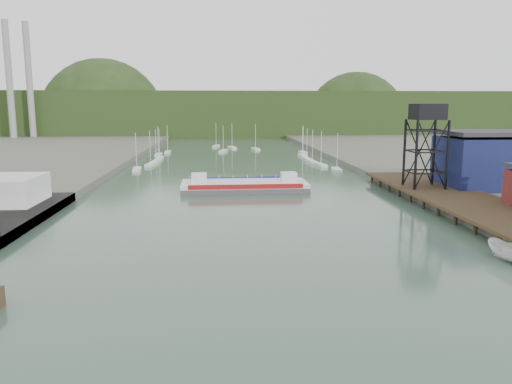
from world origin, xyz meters
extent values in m
plane|color=#2E473A|center=(0.00, 0.00, 0.00)|extent=(600.00, 600.00, 0.00)
cube|color=black|center=(37.00, 45.00, 1.90)|extent=(14.00, 70.00, 0.50)
cylinder|color=black|center=(31.00, 45.00, 0.80)|extent=(0.60, 0.60, 2.20)
cylinder|color=black|center=(43.00, 45.00, 0.80)|extent=(0.60, 0.60, 2.20)
cylinder|color=black|center=(32.00, 55.00, 8.65)|extent=(0.50, 0.50, 13.00)
cylinder|color=black|center=(38.00, 55.00, 8.65)|extent=(0.50, 0.50, 13.00)
cylinder|color=black|center=(32.00, 61.00, 8.65)|extent=(0.50, 0.50, 13.00)
cylinder|color=black|center=(38.00, 61.00, 8.65)|extent=(0.50, 0.50, 13.00)
cube|color=black|center=(35.00, 58.00, 16.65)|extent=(5.50, 5.50, 3.00)
cube|color=#0C0E35|center=(50.00, 60.00, 6.60)|extent=(20.00, 14.00, 10.00)
cube|color=#2D2D33|center=(50.00, 60.00, 12.50)|extent=(20.50, 14.50, 0.80)
cube|color=silver|center=(-27.54, 103.89, 0.35)|extent=(2.67, 7.65, 0.90)
cube|color=silver|center=(-25.28, 115.30, 0.35)|extent=(2.81, 7.67, 0.90)
cube|color=silver|center=(-24.71, 124.17, 0.35)|extent=(2.35, 7.59, 0.90)
cube|color=silver|center=(-24.81, 134.09, 0.35)|extent=(2.01, 7.50, 0.90)
cube|color=silver|center=(-26.64, 146.33, 0.35)|extent=(2.00, 7.50, 0.90)
cube|color=silver|center=(-24.32, 156.17, 0.35)|extent=(2.16, 7.54, 0.90)
cube|color=silver|center=(27.56, 99.03, 0.35)|extent=(2.53, 7.62, 0.90)
cube|color=silver|center=(25.46, 110.51, 0.35)|extent=(2.76, 7.67, 0.90)
cube|color=silver|center=(24.46, 119.29, 0.35)|extent=(2.22, 7.56, 0.90)
cube|color=silver|center=(24.27, 128.28, 0.35)|extent=(2.18, 7.54, 0.90)
cube|color=silver|center=(24.67, 139.38, 0.35)|extent=(2.46, 7.61, 0.90)
cube|color=silver|center=(26.78, 150.99, 0.35)|extent=(2.48, 7.61, 0.90)
cube|color=silver|center=(-3.16, 160.00, 0.35)|extent=(3.78, 7.76, 0.90)
cube|color=silver|center=(10.04, 168.00, 0.35)|extent=(3.31, 7.74, 0.90)
cube|color=silver|center=(0.66, 176.00, 0.35)|extent=(3.76, 7.76, 0.90)
cube|color=silver|center=(-6.11, 184.00, 0.35)|extent=(3.40, 7.74, 0.90)
cylinder|color=gray|center=(-110.00, 230.00, 30.00)|extent=(3.20, 3.20, 60.00)
cylinder|color=gray|center=(-102.00, 235.00, 30.00)|extent=(3.20, 3.20, 60.00)
cube|color=#203216|center=(0.00, 300.00, 12.00)|extent=(500.00, 120.00, 28.00)
sphere|color=#203216|center=(-80.00, 300.00, 8.00)|extent=(80.00, 80.00, 80.00)
sphere|color=#203216|center=(90.00, 310.00, 6.00)|extent=(70.00, 70.00, 70.00)
cube|color=#49494B|center=(0.59, 69.01, 0.53)|extent=(26.62, 11.08, 1.06)
cube|color=silver|center=(0.59, 69.01, 1.48)|extent=(26.62, 11.08, 0.85)
cube|color=#9F1216|center=(0.70, 63.68, 1.69)|extent=(23.24, 0.61, 0.95)
cube|color=#181595|center=(0.49, 74.35, 1.69)|extent=(23.24, 0.61, 0.95)
cube|color=silver|center=(-8.91, 68.83, 2.75)|extent=(3.23, 3.23, 2.11)
cube|color=silver|center=(10.10, 69.20, 2.75)|extent=(3.23, 3.23, 2.11)
imported|color=silver|center=(28.42, 17.83, 1.18)|extent=(2.92, 6.32, 2.36)
camera|label=1|loc=(-4.50, -35.28, 17.73)|focal=35.00mm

